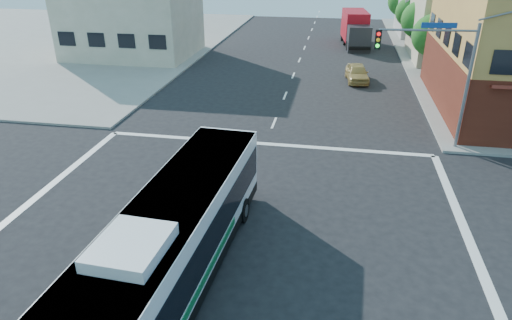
# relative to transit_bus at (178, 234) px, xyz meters

# --- Properties ---
(ground) EXTENTS (120.00, 120.00, 0.00)m
(ground) POSITION_rel_transit_bus_xyz_m (1.05, 2.62, -1.77)
(ground) COLOR black
(ground) RESTS_ON ground
(sidewalk_nw) EXTENTS (50.00, 50.00, 0.15)m
(sidewalk_nw) POSITION_rel_transit_bus_xyz_m (-33.95, 37.62, -1.69)
(sidewalk_nw) COLOR gray
(sidewalk_nw) RESTS_ON ground
(building_east_near) EXTENTS (12.06, 10.06, 9.00)m
(building_east_near) POSITION_rel_transit_bus_xyz_m (18.03, 36.60, 2.74)
(building_east_near) COLOR #BCB18F
(building_east_near) RESTS_ON ground
(building_west) EXTENTS (12.06, 10.06, 8.00)m
(building_west) POSITION_rel_transit_bus_xyz_m (-15.97, 32.60, 2.24)
(building_west) COLOR beige
(building_west) RESTS_ON ground
(signal_mast_ne) EXTENTS (7.91, 1.13, 8.07)m
(signal_mast_ne) POSITION_rel_transit_bus_xyz_m (10.13, 13.24, 3.21)
(signal_mast_ne) COLOR slate
(signal_mast_ne) RESTS_ON ground
(street_tree_a) EXTENTS (3.60, 3.60, 5.53)m
(street_tree_a) POSITION_rel_transit_bus_xyz_m (12.95, 30.55, 1.82)
(street_tree_a) COLOR #362513
(street_tree_a) RESTS_ON ground
(street_tree_b) EXTENTS (3.80, 3.80, 5.79)m
(street_tree_b) POSITION_rel_transit_bus_xyz_m (12.95, 38.55, 1.98)
(street_tree_b) COLOR #362513
(street_tree_b) RESTS_ON ground
(street_tree_c) EXTENTS (3.40, 3.40, 5.29)m
(street_tree_c) POSITION_rel_transit_bus_xyz_m (12.95, 46.55, 1.69)
(street_tree_c) COLOR #362513
(street_tree_c) RESTS_ON ground
(transit_bus) EXTENTS (3.26, 12.33, 3.61)m
(transit_bus) POSITION_rel_transit_bus_xyz_m (0.00, 0.00, 0.00)
(transit_bus) COLOR black
(transit_bus) RESTS_ON ground
(box_truck) EXTENTS (3.28, 8.45, 3.71)m
(box_truck) POSITION_rel_transit_bus_xyz_m (6.55, 41.76, 0.03)
(box_truck) COLOR #26262A
(box_truck) RESTS_ON ground
(parked_car) EXTENTS (2.15, 4.40, 1.45)m
(parked_car) POSITION_rel_transit_bus_xyz_m (6.54, 26.72, -1.04)
(parked_car) COLOR tan
(parked_car) RESTS_ON ground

